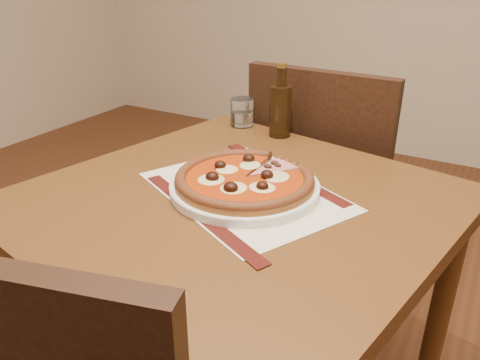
# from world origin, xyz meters

# --- Properties ---
(table) EXTENTS (0.94, 0.94, 0.75)m
(table) POSITION_xyz_m (0.05, 0.62, 0.65)
(table) COLOR #5C3715
(table) RESTS_ON ground
(chair_far) EXTENTS (0.45, 0.45, 0.92)m
(chair_far) POSITION_xyz_m (0.05, 1.21, 0.53)
(chair_far) COLOR black
(chair_far) RESTS_ON ground
(placemat) EXTENTS (0.50, 0.45, 0.00)m
(placemat) POSITION_xyz_m (0.06, 0.65, 0.75)
(placemat) COLOR beige
(placemat) RESTS_ON table
(plate) EXTENTS (0.31, 0.31, 0.02)m
(plate) POSITION_xyz_m (0.06, 0.65, 0.76)
(plate) COLOR white
(plate) RESTS_ON placemat
(pizza) EXTENTS (0.29, 0.29, 0.04)m
(pizza) POSITION_xyz_m (0.06, 0.65, 0.78)
(pizza) COLOR #AA6429
(pizza) RESTS_ON plate
(ham_slice) EXTENTS (0.09, 0.13, 0.02)m
(ham_slice) POSITION_xyz_m (0.10, 0.73, 0.78)
(ham_slice) COLOR #AA6429
(ham_slice) RESTS_ON plate
(water_glass) EXTENTS (0.07, 0.07, 0.08)m
(water_glass) POSITION_xyz_m (-0.17, 1.03, 0.79)
(water_glass) COLOR white
(water_glass) RESTS_ON table
(bottle) EXTENTS (0.06, 0.06, 0.20)m
(bottle) POSITION_xyz_m (-0.03, 1.01, 0.83)
(bottle) COLOR #35210D
(bottle) RESTS_ON table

